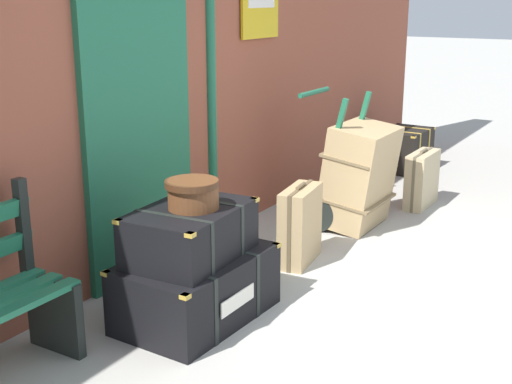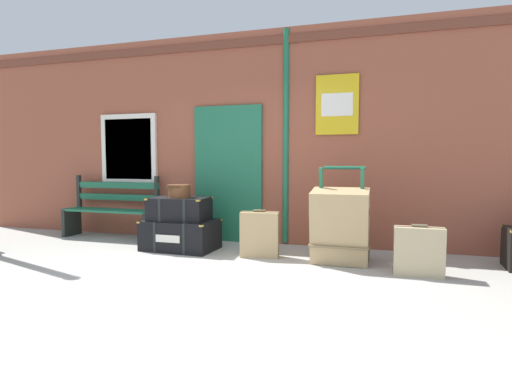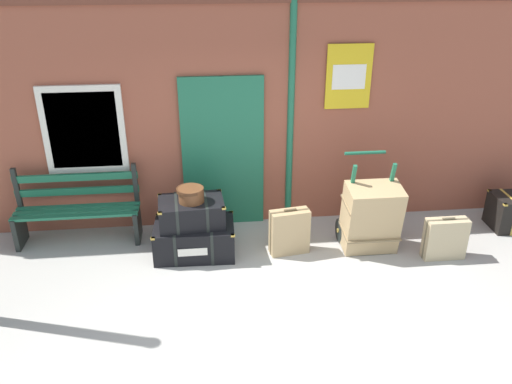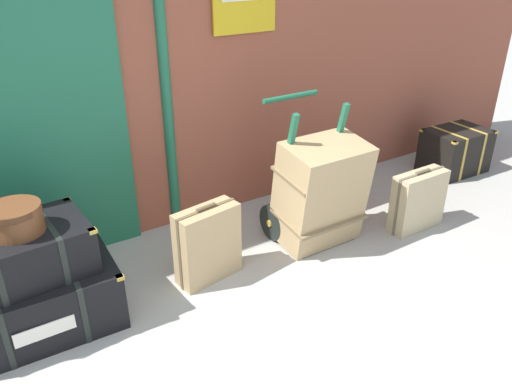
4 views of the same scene
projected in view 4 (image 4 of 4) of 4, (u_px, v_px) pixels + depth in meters
The scene contains 9 objects.
brick_facade at pixel (89, 49), 3.77m from camera, with size 10.40×0.35×3.20m.
steamer_trunk_base at pixel (38, 301), 3.29m from camera, with size 1.03×0.68×0.43m.
steamer_trunk_middle at pixel (22, 253), 3.13m from camera, with size 0.84×0.60×0.33m.
round_hatbox at pixel (15, 217), 3.00m from camera, with size 0.33×0.33×0.18m.
porters_trolley at pixel (306, 205), 4.36m from camera, with size 0.71×0.64×1.19m.
large_brown_trunk at pixel (320, 193), 4.14m from camera, with size 0.70×0.55×0.93m.
suitcase_caramel at pixel (418, 201), 4.43m from camera, with size 0.53×0.19×0.58m.
suitcase_brown at pixel (208, 244), 3.75m from camera, with size 0.52×0.27×0.63m.
corner_trunk at pixel (455, 151), 5.57m from camera, with size 0.71×0.51×0.49m.
Camera 4 is at (-1.02, -1.34, 2.33)m, focal length 35.11 mm.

